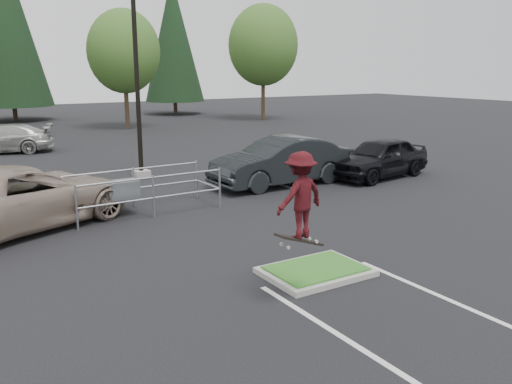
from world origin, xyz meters
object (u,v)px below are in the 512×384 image
cart_corral (127,189)px  skateboarder (300,196)px  car_r_charc (281,161)px  car_r_black (380,158)px  conif_b (6,22)px  decid_c (124,54)px  car_l_tan (20,198)px  car_far_silver (3,139)px  decid_d (263,48)px  conif_c (173,39)px  light_pole (136,62)px

cart_corral → skateboarder: skateboarder is taller
cart_corral → skateboarder: 7.93m
car_r_charc → car_r_black: car_r_charc is taller
car_r_black → conif_b: bearing=-174.3°
decid_c → car_r_charc: size_ratio=1.54×
car_l_tan → car_r_black: bearing=-112.6°
car_l_tan → car_r_black: (13.47, 0.00, -0.07)m
decid_c → car_r_black: 23.42m
car_r_charc → car_l_tan: bearing=-85.8°
conif_b → skateboarder: size_ratio=7.95×
car_far_silver → conif_b: bearing=-173.0°
car_r_black → car_l_tan: bearing=-98.9°
decid_d → car_far_silver: bearing=-158.6°
cart_corral → car_far_silver: size_ratio=0.90×
conif_c → car_r_charc: 33.51m
conif_b → cart_corral: size_ratio=3.17×
decid_c → car_r_black: size_ratio=1.77×
car_r_charc → cart_corral: bearing=-81.4°
car_r_charc → car_r_black: bearing=76.1°
cart_corral → car_r_black: size_ratio=0.97×
conif_c → decid_c: bearing=-129.6°
decid_d → car_r_charc: (-13.49, -22.41, -5.01)m
light_pole → car_r_charc: size_ratio=1.86×
cart_corral → car_far_silver: (-1.47, 15.20, -0.07)m
decid_d → car_r_black: 25.63m
conif_c → cart_corral: size_ratio=2.73×
conif_c → car_far_silver: size_ratio=2.47×
light_pole → car_l_tan: bearing=-136.5°
light_pole → car_far_silver: bearing=110.8°
decid_c → decid_d: size_ratio=0.89×
light_pole → conif_c: bearing=63.9°
conif_c → skateboarder: 43.52m
car_r_black → decid_c: bearing=177.9°
decid_d → car_r_black: (-9.29, -23.33, -5.11)m
decid_c → conif_b: (-5.99, 10.67, 2.59)m
skateboarder → car_l_tan: (-3.57, 8.00, -1.22)m
decid_c → car_l_tan: decid_c is taller
decid_d → conif_b: conif_b is taller
conif_b → skateboarder: bearing=-91.7°
decid_d → skateboarder: decid_d is taller
car_r_charc → car_r_black: 4.30m
decid_c → conif_c: conif_c is taller
car_far_silver → light_pole: bearing=38.0°
decid_c → cart_corral: decid_c is taller
decid_c → conif_c: 12.65m
decid_c → skateboarder: (-7.19, -30.83, -3.16)m
conif_b → car_l_tan: (-4.77, -33.50, -6.98)m
decid_c → skateboarder: bearing=-103.1°
conif_b → conif_c: (14.00, -1.00, -1.00)m
light_pole → conif_b: (-0.50, 28.50, 3.29)m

